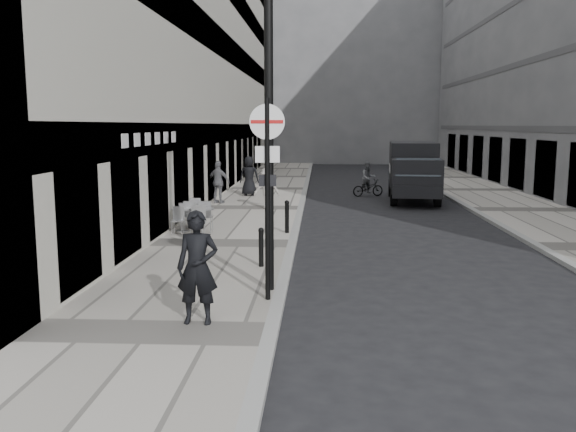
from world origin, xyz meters
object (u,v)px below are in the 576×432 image
(sign_post, at_px, (267,173))
(panel_van, at_px, (413,168))
(lamppost, at_px, (269,98))
(cyclist, at_px, (368,183))
(walking_man, at_px, (198,268))

(sign_post, height_order, panel_van, sign_post)
(sign_post, xyz_separation_m, panel_van, (5.29, 16.88, -1.08))
(sign_post, bearing_deg, lamppost, 85.37)
(sign_post, relative_size, lamppost, 0.55)
(panel_van, xyz_separation_m, cyclist, (-1.94, 1.69, -0.84))
(sign_post, relative_size, panel_van, 0.66)
(walking_man, bearing_deg, cyclist, 78.24)
(sign_post, distance_m, lamppost, 1.60)
(sign_post, bearing_deg, walking_man, -132.27)
(panel_van, relative_size, cyclist, 3.41)
(sign_post, bearing_deg, cyclist, 73.00)
(sign_post, xyz_separation_m, lamppost, (-0.03, 0.72, 1.43))
(sign_post, distance_m, cyclist, 18.98)
(walking_man, height_order, panel_van, panel_van)
(lamppost, bearing_deg, sign_post, -87.85)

